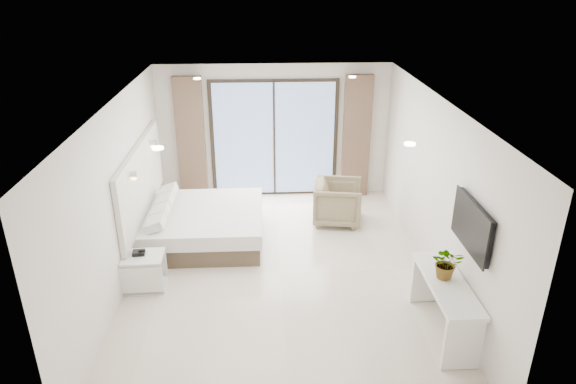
% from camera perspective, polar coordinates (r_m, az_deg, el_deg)
% --- Properties ---
extents(ground, '(6.20, 6.20, 0.00)m').
position_cam_1_polar(ground, '(8.10, -0.86, -8.97)').
color(ground, beige).
rests_on(ground, ground).
extents(room_shell, '(4.62, 6.22, 2.72)m').
position_cam_1_polar(room_shell, '(8.15, -2.55, 3.64)').
color(room_shell, silver).
rests_on(room_shell, ground).
extents(bed, '(2.01, 1.92, 0.70)m').
position_cam_1_polar(bed, '(8.99, -9.48, -3.62)').
color(bed, brown).
rests_on(bed, ground).
extents(nightstand, '(0.60, 0.49, 0.53)m').
position_cam_1_polar(nightstand, '(7.92, -15.64, -8.51)').
color(nightstand, white).
rests_on(nightstand, ground).
extents(phone, '(0.19, 0.15, 0.06)m').
position_cam_1_polar(phone, '(7.82, -16.25, -6.50)').
color(phone, black).
rests_on(phone, nightstand).
extents(console_desk, '(0.47, 1.50, 0.77)m').
position_cam_1_polar(console_desk, '(6.91, 17.09, -10.98)').
color(console_desk, white).
rests_on(console_desk, ground).
extents(plant, '(0.48, 0.51, 0.33)m').
position_cam_1_polar(plant, '(6.79, 17.21, -7.87)').
color(plant, '#33662D').
rests_on(plant, console_desk).
extents(armchair, '(0.92, 0.96, 0.87)m').
position_cam_1_polar(armchair, '(9.50, 5.56, -0.92)').
color(armchair, '#837856').
rests_on(armchair, ground).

